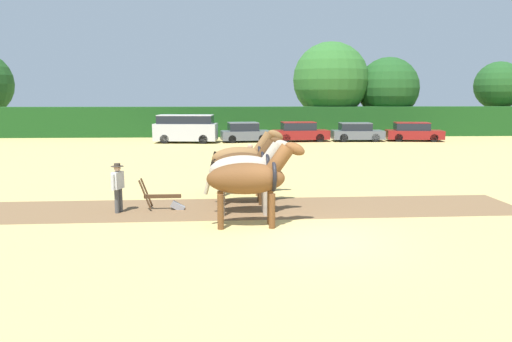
% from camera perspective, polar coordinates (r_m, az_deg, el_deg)
% --- Properties ---
extents(ground_plane, '(240.00, 240.00, 0.00)m').
position_cam_1_polar(ground_plane, '(13.28, 6.33, -7.70)').
color(ground_plane, tan).
extents(plowed_furrow_strip, '(26.41, 3.78, 0.01)m').
position_cam_1_polar(plowed_furrow_strip, '(16.91, -15.10, -4.35)').
color(plowed_furrow_strip, brown).
rests_on(plowed_furrow_strip, ground).
extents(hedgerow, '(76.04, 1.69, 2.65)m').
position_cam_1_polar(hedgerow, '(44.96, -0.18, 5.67)').
color(hedgerow, '#194719').
rests_on(hedgerow, ground).
extents(tree_left, '(7.12, 7.12, 8.65)m').
position_cam_1_polar(tree_left, '(48.38, 8.52, 10.25)').
color(tree_left, '#423323').
rests_on(tree_left, ground).
extents(tree_center_left, '(5.80, 5.80, 7.24)m').
position_cam_1_polar(tree_center_left, '(49.63, 14.87, 9.15)').
color(tree_center_left, brown).
rests_on(tree_center_left, ground).
extents(tree_center, '(4.54, 4.54, 6.85)m').
position_cam_1_polar(tree_center, '(53.60, 25.99, 8.76)').
color(tree_center, brown).
rests_on(tree_center, ground).
extents(draft_horse_lead_left, '(2.94, 0.99, 2.50)m').
position_cam_1_polar(draft_horse_lead_left, '(14.11, -0.68, -0.83)').
color(draft_horse_lead_left, brown).
rests_on(draft_horse_lead_left, ground).
extents(draft_horse_lead_right, '(2.77, 0.98, 2.42)m').
position_cam_1_polar(draft_horse_lead_right, '(15.60, -1.05, 0.15)').
color(draft_horse_lead_right, '#B2A38E').
rests_on(draft_horse_lead_right, ground).
extents(draft_horse_trail_left, '(2.74, 1.03, 2.38)m').
position_cam_1_polar(draft_horse_trail_left, '(17.12, -1.31, 0.62)').
color(draft_horse_trail_left, '#513319').
rests_on(draft_horse_trail_left, ground).
extents(draft_horse_trail_right, '(2.82, 0.94, 2.52)m').
position_cam_1_polar(draft_horse_trail_right, '(18.61, -1.50, 1.50)').
color(draft_horse_trail_right, brown).
rests_on(draft_horse_trail_right, ground).
extents(plow, '(1.47, 0.47, 1.13)m').
position_cam_1_polar(plow, '(16.62, -10.21, -3.32)').
color(plow, '#4C331E').
rests_on(plow, ground).
extents(farmer_at_plow, '(0.40, 0.60, 1.60)m').
position_cam_1_polar(farmer_at_plow, '(16.46, -15.50, -1.48)').
color(farmer_at_plow, '#4C4C4C').
rests_on(farmer_at_plow, ground).
extents(farmer_beside_team, '(0.60, 0.44, 1.73)m').
position_cam_1_polar(farmer_beside_team, '(20.71, -0.68, 1.16)').
color(farmer_beside_team, '#4C4C4C').
rests_on(farmer_beside_team, ground).
extents(parked_van, '(4.98, 2.38, 2.17)m').
position_cam_1_polar(parked_van, '(39.40, -8.03, 4.84)').
color(parked_van, '#BCBCC1').
rests_on(parked_van, ground).
extents(parked_car_left, '(4.06, 2.35, 1.56)m').
position_cam_1_polar(parked_car_left, '(39.72, -1.29, 4.41)').
color(parked_car_left, '#565B66').
rests_on(parked_car_left, ground).
extents(parked_car_center_left, '(4.51, 2.07, 1.57)m').
position_cam_1_polar(parked_car_center_left, '(40.26, 5.07, 4.46)').
color(parked_car_center_left, maroon).
rests_on(parked_car_center_left, ground).
extents(parked_car_center, '(4.12, 1.86, 1.49)m').
position_cam_1_polar(parked_car_center, '(41.12, 11.44, 4.36)').
color(parked_car_center, '#565B66').
rests_on(parked_car_center, ground).
extents(parked_car_center_right, '(4.63, 2.31, 1.52)m').
position_cam_1_polar(parked_car_center_right, '(42.37, 17.54, 4.27)').
color(parked_car_center_right, maroon).
rests_on(parked_car_center_right, ground).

